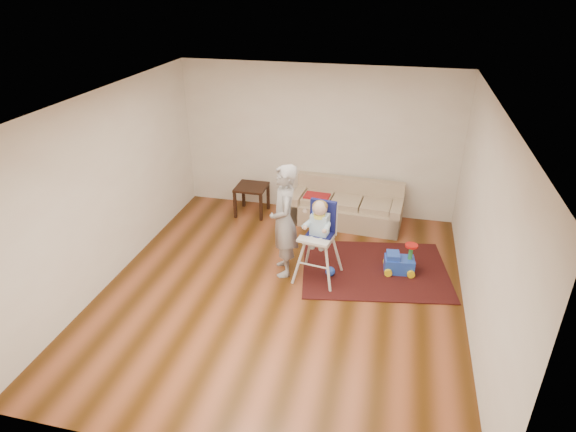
% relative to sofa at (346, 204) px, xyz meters
% --- Properties ---
extents(ground, '(5.50, 5.50, 0.00)m').
position_rel_sofa_xyz_m(ground, '(-0.62, -2.30, -0.38)').
color(ground, '#44250A').
rests_on(ground, ground).
extents(room_envelope, '(5.04, 5.52, 2.72)m').
position_rel_sofa_xyz_m(room_envelope, '(-0.62, -1.77, 1.50)').
color(room_envelope, beige).
rests_on(room_envelope, ground).
extents(sofa, '(1.99, 0.93, 0.75)m').
position_rel_sofa_xyz_m(sofa, '(0.00, 0.00, 0.00)').
color(sofa, tan).
rests_on(sofa, ground).
extents(side_table, '(0.55, 0.55, 0.55)m').
position_rel_sofa_xyz_m(side_table, '(-1.76, -0.02, -0.10)').
color(side_table, black).
rests_on(side_table, ground).
extents(area_rug, '(2.42, 1.98, 0.02)m').
position_rel_sofa_xyz_m(area_rug, '(0.63, -1.45, -0.37)').
color(area_rug, black).
rests_on(area_rug, ground).
extents(ride_on_toy, '(0.47, 0.36, 0.48)m').
position_rel_sofa_xyz_m(ride_on_toy, '(0.99, -1.43, -0.12)').
color(ride_on_toy, blue).
rests_on(ride_on_toy, area_rug).
extents(toy_ball, '(0.15, 0.15, 0.15)m').
position_rel_sofa_xyz_m(toy_ball, '(-0.00, -1.78, -0.28)').
color(toy_ball, blue).
rests_on(toy_ball, area_rug).
extents(high_chair, '(0.66, 0.66, 1.26)m').
position_rel_sofa_xyz_m(high_chair, '(-0.18, -1.83, 0.23)').
color(high_chair, silver).
rests_on(high_chair, ground).
extents(adult, '(0.59, 0.72, 1.71)m').
position_rel_sofa_xyz_m(adult, '(-0.70, -1.79, 0.48)').
color(adult, '#969699').
rests_on(adult, ground).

